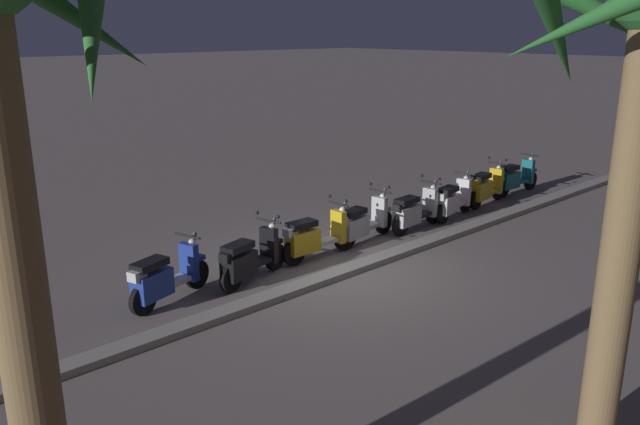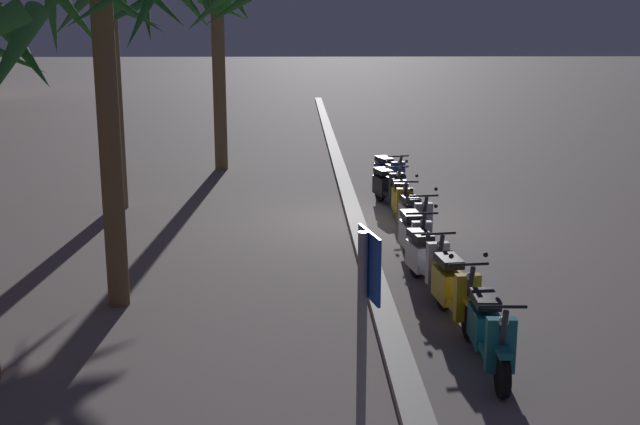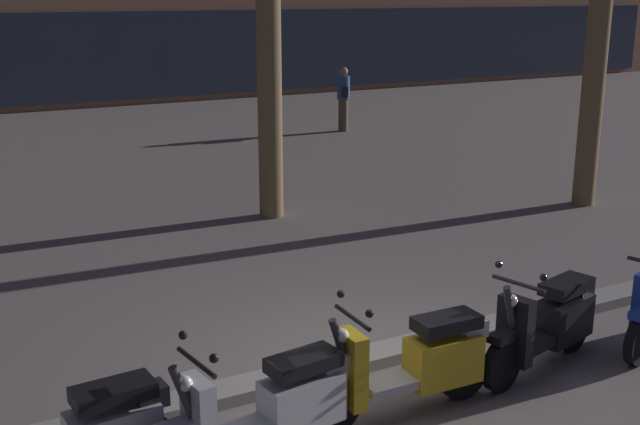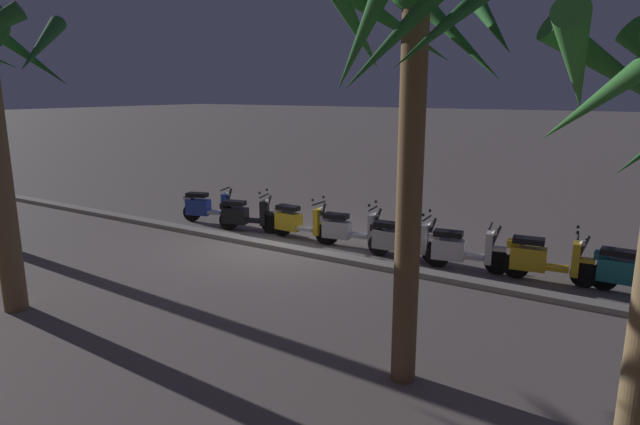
{
  "view_description": "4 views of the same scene",
  "coord_description": "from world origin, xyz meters",
  "views": [
    {
      "loc": [
        7.9,
        7.97,
        4.42
      ],
      "look_at": [
        0.47,
        -0.11,
        1.23
      ],
      "focal_mm": 35.7,
      "sensor_mm": 36.0,
      "label": 1
    },
    {
      "loc": [
        -16.72,
        1.39,
        4.13
      ],
      "look_at": [
        -3.35,
        1.0,
        1.0
      ],
      "focal_mm": 44.46,
      "sensor_mm": 36.0,
      "label": 2
    },
    {
      "loc": [
        -3.85,
        -6.07,
        3.62
      ],
      "look_at": [
        0.59,
        2.11,
        1.03
      ],
      "focal_mm": 44.72,
      "sensor_mm": 36.0,
      "label": 3
    },
    {
      "loc": [
        -7.73,
        10.29,
        3.77
      ],
      "look_at": [
        -2.1,
        1.32,
        1.37
      ],
      "focal_mm": 30.47,
      "sensor_mm": 36.0,
      "label": 4
    }
  ],
  "objects": [
    {
      "name": "scooter_teal_second_in_line",
      "position": [
        -7.6,
        -0.97,
        0.45
      ],
      "size": [
        1.85,
        0.56,
        1.04
      ],
      "color": "black",
      "rests_on": "ground"
    },
    {
      "name": "palm_tree_mid_walkway",
      "position": [
        1.55,
        5.55,
        3.83
      ],
      "size": [
        2.55,
        2.76,
        5.22
      ],
      "color": "olive",
      "rests_on": "ground"
    },
    {
      "name": "palm_tree_near_sign",
      "position": [
        6.71,
        3.63,
        3.88
      ],
      "size": [
        2.09,
        2.1,
        5.29
      ],
      "color": "olive",
      "rests_on": "ground"
    },
    {
      "name": "scooter_yellow_gap_after_mid",
      "position": [
        -0.06,
        -0.86,
        0.46
      ],
      "size": [
        1.86,
        0.56,
        1.17
      ],
      "color": "black",
      "rests_on": "ground"
    },
    {
      "name": "scooter_silver_last_in_row",
      "position": [
        -2.96,
        -0.71,
        0.45
      ],
      "size": [
        1.81,
        0.56,
        1.17
      ],
      "color": "black",
      "rests_on": "ground"
    },
    {
      "name": "ground_plane",
      "position": [
        0.0,
        0.0,
        0.0
      ],
      "size": [
        200.0,
        200.0,
        0.0
      ],
      "primitive_type": "plane",
      "color": "slate"
    },
    {
      "name": "scooter_black_far_back",
      "position": [
        1.62,
        -0.74,
        0.45
      ],
      "size": [
        1.75,
        0.73,
        1.17
      ],
      "color": "black",
      "rests_on": "ground"
    },
    {
      "name": "scooter_silver_mid_front",
      "position": [
        -1.5,
        -0.92,
        0.44
      ],
      "size": [
        1.85,
        0.6,
        1.17
      ],
      "color": "black",
      "rests_on": "ground"
    },
    {
      "name": "crossing_sign",
      "position": [
        -10.08,
        0.8,
        1.5
      ],
      "size": [
        0.59,
        0.18,
        2.4
      ],
      "color": "#939399",
      "rests_on": "ground"
    },
    {
      "name": "scooter_white_mid_rear",
      "position": [
        -4.38,
        -0.69,
        0.45
      ],
      "size": [
        1.75,
        0.63,
        1.04
      ],
      "color": "black",
      "rests_on": "ground"
    },
    {
      "name": "scooter_yellow_mid_centre",
      "position": [
        -5.99,
        -0.84,
        0.47
      ],
      "size": [
        1.78,
        0.57,
        1.17
      ],
      "color": "black",
      "rests_on": "ground"
    },
    {
      "name": "palm_tree_by_mall_entrance",
      "position": [
        -5.16,
        4.12,
        4.05
      ],
      "size": [
        2.6,
        2.52,
        5.33
      ],
      "color": "brown",
      "rests_on": "ground"
    },
    {
      "name": "curb_strip",
      "position": [
        0.0,
        0.13,
        0.06
      ],
      "size": [
        60.0,
        0.36,
        0.12
      ],
      "primitive_type": "cube",
      "color": "gray",
      "rests_on": "ground"
    },
    {
      "name": "scooter_blue_tail_end",
      "position": [
        3.19,
        -0.95,
        0.46
      ],
      "size": [
        1.75,
        0.77,
        1.04
      ],
      "color": "black",
      "rests_on": "ground"
    }
  ]
}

